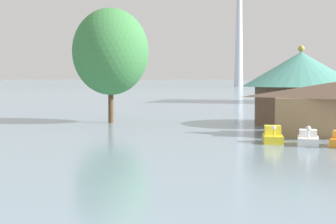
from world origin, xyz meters
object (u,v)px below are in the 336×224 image
(pedal_boat_white, at_px, (308,139))
(green_roof_pavilion, at_px, (301,84))
(pedal_boat_yellow, at_px, (273,136))
(shoreline_tree_tall_left, at_px, (111,52))

(pedal_boat_white, distance_m, green_roof_pavilion, 17.89)
(pedal_boat_yellow, xyz_separation_m, shoreline_tree_tall_left, (-18.81, 14.20, 7.43))
(shoreline_tree_tall_left, bearing_deg, pedal_boat_white, -34.89)
(pedal_boat_yellow, relative_size, green_roof_pavilion, 0.22)
(pedal_boat_white, distance_m, shoreline_tree_tall_left, 27.23)
(pedal_boat_yellow, bearing_deg, pedal_boat_white, 65.60)
(pedal_boat_yellow, xyz_separation_m, pedal_boat_white, (2.67, -0.78, -0.06))
(shoreline_tree_tall_left, bearing_deg, pedal_boat_yellow, -37.05)
(pedal_boat_white, bearing_deg, shoreline_tree_tall_left, -125.93)
(pedal_boat_yellow, height_order, shoreline_tree_tall_left, shoreline_tree_tall_left)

